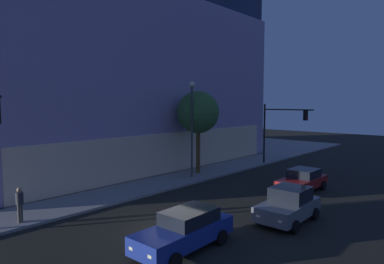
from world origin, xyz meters
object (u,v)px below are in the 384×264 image
at_px(modern_building, 95,73).
at_px(car_grey, 288,205).
at_px(traffic_light_far_corner, 279,124).
at_px(pedestrian_waiting, 20,202).
at_px(car_red, 302,180).
at_px(street_lamp_sidewalk, 192,117).
at_px(sidewalk_tree, 198,113).
at_px(car_blue, 185,230).

distance_m(modern_building, car_grey, 26.63).
height_order(traffic_light_far_corner, pedestrian_waiting, traffic_light_far_corner).
bearing_deg(pedestrian_waiting, traffic_light_far_corner, -4.88).
bearing_deg(car_red, pedestrian_waiting, 154.18).
distance_m(traffic_light_far_corner, street_lamp_sidewalk, 10.08).
relative_size(traffic_light_far_corner, sidewalk_tree, 0.84).
height_order(modern_building, car_blue, modern_building).
xyz_separation_m(traffic_light_far_corner, car_red, (-7.41, -5.64, -3.31)).
distance_m(street_lamp_sidewalk, pedestrian_waiting, 13.97).
height_order(sidewalk_tree, car_blue, sidewalk_tree).
relative_size(modern_building, car_grey, 7.56).
relative_size(modern_building, street_lamp_sidewalk, 4.01).
distance_m(pedestrian_waiting, car_grey, 13.53).
relative_size(car_grey, car_red, 0.91).
height_order(street_lamp_sidewalk, car_grey, street_lamp_sidewalk).
bearing_deg(modern_building, pedestrian_waiting, -132.49).
height_order(sidewalk_tree, pedestrian_waiting, sidewalk_tree).
xyz_separation_m(pedestrian_waiting, car_grey, (9.46, -9.67, -0.35)).
height_order(pedestrian_waiting, car_red, pedestrian_waiting).
height_order(traffic_light_far_corner, street_lamp_sidewalk, street_lamp_sidewalk).
bearing_deg(car_red, car_grey, -161.92).
height_order(street_lamp_sidewalk, pedestrian_waiting, street_lamp_sidewalk).
relative_size(traffic_light_far_corner, street_lamp_sidewalk, 0.77).
bearing_deg(car_grey, traffic_light_far_corner, 29.32).
bearing_deg(car_blue, sidewalk_tree, 38.87).
xyz_separation_m(sidewalk_tree, car_red, (0.66, -8.97, -4.52)).
xyz_separation_m(car_blue, car_red, (12.27, 0.39, -0.05)).
bearing_deg(pedestrian_waiting, street_lamp_sidewalk, 2.54).
bearing_deg(car_blue, car_grey, -15.49).
distance_m(sidewalk_tree, pedestrian_waiting, 15.68).
relative_size(sidewalk_tree, car_blue, 1.47).
relative_size(street_lamp_sidewalk, car_grey, 1.89).
xyz_separation_m(sidewalk_tree, car_blue, (-11.61, -9.36, -4.47)).
xyz_separation_m(car_blue, car_grey, (5.99, -1.66, 0.03)).
bearing_deg(street_lamp_sidewalk, traffic_light_far_corner, -14.85).
xyz_separation_m(street_lamp_sidewalk, car_grey, (-3.98, -10.26, -4.12)).
height_order(modern_building, street_lamp_sidewalk, modern_building).
height_order(modern_building, car_red, modern_building).
bearing_deg(sidewalk_tree, pedestrian_waiting, -174.87).
xyz_separation_m(sidewalk_tree, car_grey, (-5.62, -11.02, -4.44)).
bearing_deg(sidewalk_tree, car_grey, -117.00).
distance_m(traffic_light_far_corner, sidewalk_tree, 8.82).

